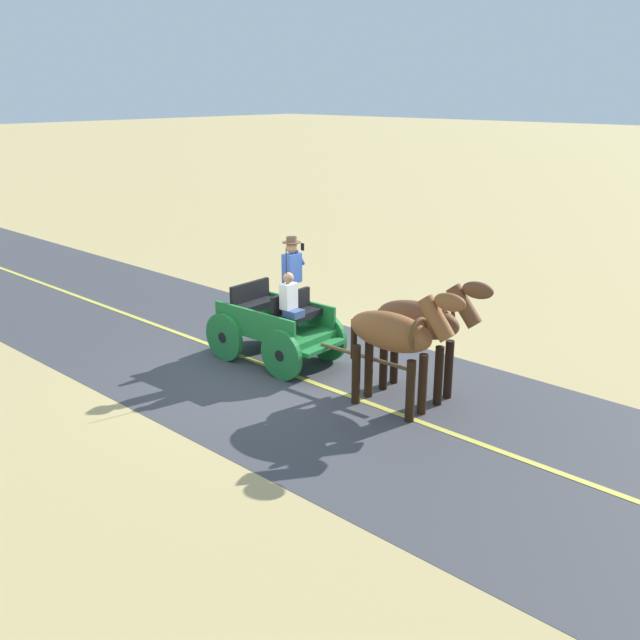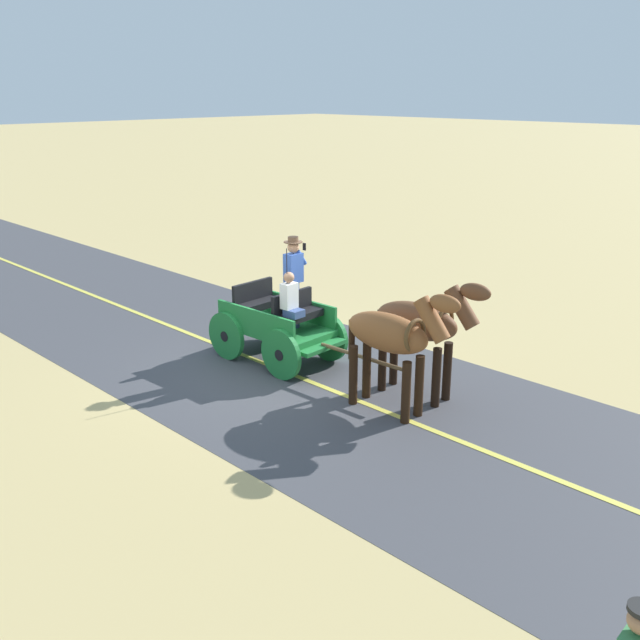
% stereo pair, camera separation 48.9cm
% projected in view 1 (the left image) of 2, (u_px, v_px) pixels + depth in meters
% --- Properties ---
extents(ground_plane, '(200.00, 200.00, 0.00)m').
position_uv_depth(ground_plane, '(275.00, 369.00, 13.73)').
color(ground_plane, tan).
extents(road_surface, '(5.79, 160.00, 0.01)m').
position_uv_depth(road_surface, '(275.00, 369.00, 13.73)').
color(road_surface, '#424247').
rests_on(road_surface, ground).
extents(road_centre_stripe, '(0.12, 160.00, 0.00)m').
position_uv_depth(road_centre_stripe, '(275.00, 368.00, 13.73)').
color(road_centre_stripe, '#DBCC4C').
rests_on(road_centre_stripe, road_surface).
extents(horse_drawn_carriage, '(1.51, 4.51, 2.50)m').
position_uv_depth(horse_drawn_carriage, '(278.00, 322.00, 13.88)').
color(horse_drawn_carriage, '#1E7233').
rests_on(horse_drawn_carriage, ground).
extents(horse_near_side, '(0.71, 2.14, 2.21)m').
position_uv_depth(horse_near_side, '(423.00, 323.00, 12.17)').
color(horse_near_side, brown).
rests_on(horse_near_side, ground).
extents(horse_off_side, '(0.63, 2.13, 2.21)m').
position_uv_depth(horse_off_side, '(396.00, 336.00, 11.57)').
color(horse_off_side, brown).
rests_on(horse_off_side, ground).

